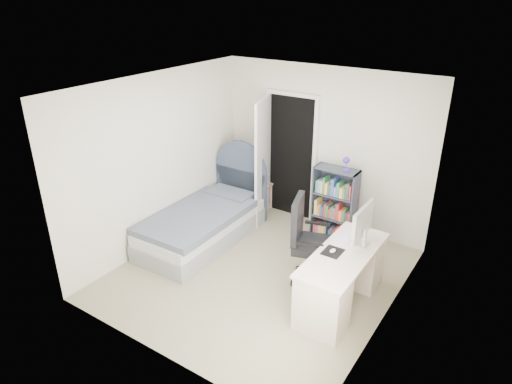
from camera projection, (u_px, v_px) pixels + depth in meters
The scene contains 8 objects.
room_shell at pixel (259, 188), 5.61m from camera, with size 3.50×3.70×2.60m.
door at pixel (273, 158), 7.23m from camera, with size 0.92×0.80×2.06m.
bed at pixel (206, 221), 6.86m from camera, with size 1.04×2.12×1.30m.
nightstand at pixel (258, 190), 7.74m from camera, with size 0.37×0.37×0.56m.
floor_lamp at pixel (261, 181), 7.61m from camera, with size 0.19×0.19×1.36m.
bookcase at pixel (334, 207), 6.75m from camera, with size 0.64×0.28×1.36m.
desk at pixel (342, 276), 5.39m from camera, with size 0.59×1.48×1.21m.
office_chair at pixel (308, 237), 5.73m from camera, with size 0.65×0.67×1.17m.
Camera 1 is at (2.80, -4.30, 3.53)m, focal length 32.00 mm.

